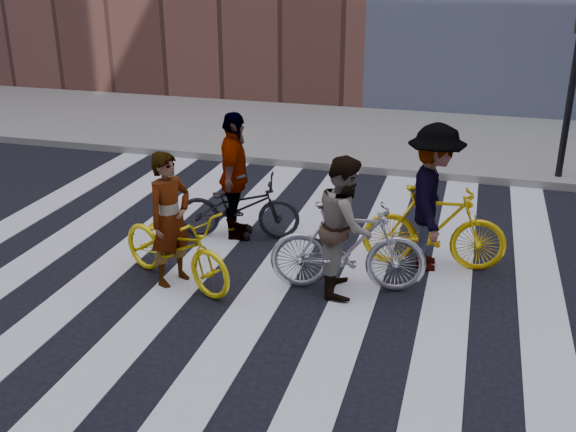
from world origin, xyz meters
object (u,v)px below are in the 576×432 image
at_px(rider_mid, 345,225).
at_px(rider_right, 433,198).
at_px(bike_dark_rear, 239,207).
at_px(rider_rear, 234,176).
at_px(bike_yellow_left, 176,247).
at_px(rider_left, 170,219).
at_px(bike_yellow_right, 434,228).
at_px(bike_silver_mid, 348,247).

relative_size(rider_mid, rider_right, 0.89).
xyz_separation_m(bike_dark_rear, rider_rear, (-0.05, 0.00, 0.47)).
height_order(bike_yellow_left, rider_rear, rider_rear).
bearing_deg(rider_rear, bike_yellow_left, 160.32).
xyz_separation_m(rider_left, rider_rear, (0.26, 1.60, 0.07)).
bearing_deg(rider_right, bike_yellow_right, -94.44).
relative_size(bike_yellow_right, rider_rear, 1.00).
height_order(bike_yellow_left, rider_mid, rider_mid).
bearing_deg(rider_mid, bike_yellow_left, 90.72).
relative_size(bike_silver_mid, rider_right, 0.98).
height_order(bike_yellow_left, rider_left, rider_left).
bearing_deg(bike_silver_mid, bike_yellow_left, 90.47).
xyz_separation_m(bike_yellow_left, bike_silver_mid, (2.12, 0.40, 0.08)).
height_order(bike_silver_mid, rider_left, rider_left).
bearing_deg(bike_dark_rear, bike_yellow_right, -107.08).
height_order(bike_silver_mid, bike_dark_rear, bike_silver_mid).
bearing_deg(rider_right, rider_rear, 80.64).
bearing_deg(bike_silver_mid, bike_dark_rear, 46.90).
distance_m(bike_silver_mid, rider_right, 1.38).
bearing_deg(rider_mid, rider_right, -55.63).
bearing_deg(bike_yellow_left, bike_yellow_right, -42.31).
xyz_separation_m(bike_silver_mid, bike_yellow_right, (0.96, 0.95, -0.01)).
xyz_separation_m(bike_yellow_left, rider_mid, (2.07, 0.40, 0.37)).
height_order(bike_yellow_right, rider_mid, rider_mid).
distance_m(bike_dark_rear, rider_rear, 0.47).
bearing_deg(bike_dark_rear, rider_mid, -135.66).
height_order(bike_yellow_right, rider_rear, rider_rear).
height_order(rider_right, rider_rear, rider_right).
relative_size(bike_yellow_left, rider_rear, 1.01).
relative_size(bike_yellow_right, bike_dark_rear, 1.05).
xyz_separation_m(rider_mid, rider_right, (0.96, 0.95, 0.11)).
xyz_separation_m(bike_dark_rear, rider_left, (-0.31, -1.60, 0.39)).
bearing_deg(rider_left, rider_rear, 14.67).
relative_size(bike_yellow_left, bike_yellow_right, 1.01).
bearing_deg(rider_right, bike_dark_rear, 80.56).
distance_m(bike_yellow_left, rider_rear, 1.67).
distance_m(bike_yellow_left, rider_mid, 2.14).
distance_m(bike_yellow_left, bike_silver_mid, 2.16).
relative_size(rider_left, rider_mid, 1.00).
xyz_separation_m(bike_yellow_right, rider_rear, (-2.87, 0.24, 0.37)).
height_order(bike_yellow_left, bike_silver_mid, bike_silver_mid).
bearing_deg(bike_yellow_left, rider_left, 113.93).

